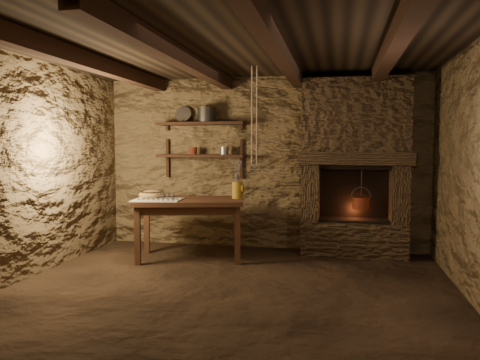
% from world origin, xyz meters
% --- Properties ---
extents(floor, '(4.50, 4.50, 0.00)m').
position_xyz_m(floor, '(0.00, 0.00, 0.00)').
color(floor, black).
rests_on(floor, ground).
extents(back_wall, '(4.50, 0.04, 2.40)m').
position_xyz_m(back_wall, '(0.00, 2.00, 1.20)').
color(back_wall, brown).
rests_on(back_wall, floor).
extents(front_wall, '(4.50, 0.04, 2.40)m').
position_xyz_m(front_wall, '(0.00, -2.00, 1.20)').
color(front_wall, brown).
rests_on(front_wall, floor).
extents(left_wall, '(0.04, 4.00, 2.40)m').
position_xyz_m(left_wall, '(-2.25, 0.00, 1.20)').
color(left_wall, brown).
rests_on(left_wall, floor).
extents(right_wall, '(0.04, 4.00, 2.40)m').
position_xyz_m(right_wall, '(2.25, 0.00, 1.20)').
color(right_wall, brown).
rests_on(right_wall, floor).
extents(ceiling, '(4.50, 4.00, 0.04)m').
position_xyz_m(ceiling, '(0.00, 0.00, 2.40)').
color(ceiling, black).
rests_on(ceiling, back_wall).
extents(beam_far_left, '(0.14, 3.95, 0.16)m').
position_xyz_m(beam_far_left, '(-1.50, 0.00, 2.31)').
color(beam_far_left, black).
rests_on(beam_far_left, ceiling).
extents(beam_mid_left, '(0.14, 3.95, 0.16)m').
position_xyz_m(beam_mid_left, '(-0.50, 0.00, 2.31)').
color(beam_mid_left, black).
rests_on(beam_mid_left, ceiling).
extents(beam_mid_right, '(0.14, 3.95, 0.16)m').
position_xyz_m(beam_mid_right, '(0.50, 0.00, 2.31)').
color(beam_mid_right, black).
rests_on(beam_mid_right, ceiling).
extents(beam_far_right, '(0.14, 3.95, 0.16)m').
position_xyz_m(beam_far_right, '(1.50, 0.00, 2.31)').
color(beam_far_right, black).
rests_on(beam_far_right, ceiling).
extents(shelf_lower, '(1.25, 0.30, 0.04)m').
position_xyz_m(shelf_lower, '(-0.85, 1.84, 1.30)').
color(shelf_lower, black).
rests_on(shelf_lower, back_wall).
extents(shelf_upper, '(1.25, 0.30, 0.04)m').
position_xyz_m(shelf_upper, '(-0.85, 1.84, 1.75)').
color(shelf_upper, black).
rests_on(shelf_upper, back_wall).
extents(hearth, '(1.43, 0.51, 2.30)m').
position_xyz_m(hearth, '(1.25, 1.77, 1.23)').
color(hearth, '#37291B').
rests_on(hearth, floor).
extents(work_table, '(1.48, 1.05, 0.77)m').
position_xyz_m(work_table, '(-0.80, 1.15, 0.41)').
color(work_table, '#382013').
rests_on(work_table, floor).
extents(linen_cloth, '(0.65, 0.55, 0.01)m').
position_xyz_m(linen_cloth, '(-1.16, 0.96, 0.77)').
color(linen_cloth, beige).
rests_on(linen_cloth, work_table).
extents(pewter_cutlery_row, '(0.52, 0.25, 0.01)m').
position_xyz_m(pewter_cutlery_row, '(-1.16, 0.95, 0.78)').
color(pewter_cutlery_row, gray).
rests_on(pewter_cutlery_row, linen_cloth).
extents(drinking_glasses, '(0.19, 0.06, 0.08)m').
position_xyz_m(drinking_glasses, '(-1.14, 1.08, 0.81)').
color(drinking_glasses, white).
rests_on(drinking_glasses, linen_cloth).
extents(stoneware_jug, '(0.18, 0.18, 0.49)m').
position_xyz_m(stoneware_jug, '(-0.22, 1.34, 0.98)').
color(stoneware_jug, '#A0791F').
rests_on(stoneware_jug, work_table).
extents(wooden_bowl, '(0.43, 0.43, 0.12)m').
position_xyz_m(wooden_bowl, '(-1.32, 1.18, 0.81)').
color(wooden_bowl, olive).
rests_on(wooden_bowl, work_table).
extents(iron_stockpot, '(0.26, 0.26, 0.19)m').
position_xyz_m(iron_stockpot, '(-0.77, 1.84, 1.86)').
color(iron_stockpot, '#2B2926').
rests_on(iron_stockpot, shelf_upper).
extents(tin_pan, '(0.25, 0.13, 0.24)m').
position_xyz_m(tin_pan, '(-1.14, 1.94, 1.89)').
color(tin_pan, gray).
rests_on(tin_pan, shelf_upper).
extents(small_kettle, '(0.17, 0.13, 0.17)m').
position_xyz_m(small_kettle, '(-0.52, 1.84, 1.37)').
color(small_kettle, gray).
rests_on(small_kettle, shelf_lower).
extents(rusty_tin, '(0.11, 0.11, 0.10)m').
position_xyz_m(rusty_tin, '(-0.97, 1.84, 1.37)').
color(rusty_tin, '#561C11').
rests_on(rusty_tin, shelf_lower).
extents(red_pot, '(0.29, 0.29, 0.54)m').
position_xyz_m(red_pot, '(1.34, 1.72, 0.71)').
color(red_pot, maroon).
rests_on(red_pot, hearth).
extents(hanging_ropes, '(0.08, 0.08, 1.20)m').
position_xyz_m(hanging_ropes, '(0.05, 1.05, 1.80)').
color(hanging_ropes, '#C5AC8B').
rests_on(hanging_ropes, ceiling).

